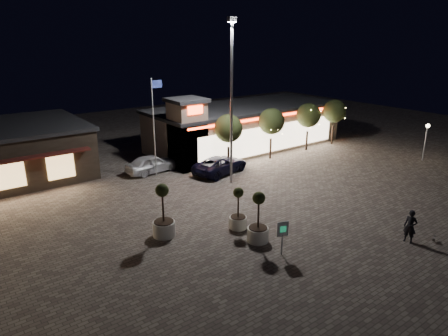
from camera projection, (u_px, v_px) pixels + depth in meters
ground at (284, 225)px, 24.50m from camera, size 90.00×90.00×0.00m
retail_building at (243, 126)px, 41.24m from camera, size 20.40×8.40×6.10m
floodlight_pole at (232, 94)px, 29.53m from camera, size 0.60×0.40×12.38m
flagpole at (155, 119)px, 31.84m from camera, size 0.95×0.10×8.00m
lamp_post_east at (426, 135)px, 36.57m from camera, size 0.36×0.36×3.48m
string_tree_a at (228, 129)px, 34.03m from camera, size 2.42×2.42×4.79m
string_tree_b at (271, 121)px, 36.86m from camera, size 2.42×2.42×4.79m
string_tree_c at (308, 115)px, 39.69m from camera, size 2.42×2.42×4.79m
string_tree_d at (334, 111)px, 41.95m from camera, size 2.42×2.42×4.79m
pickup_truck at (221, 165)px, 33.73m from camera, size 5.66×3.56×1.46m
white_sedan at (152, 163)px, 33.88m from camera, size 4.66×2.12×1.55m
pedestrian at (410, 227)px, 22.25m from camera, size 0.60×0.78×1.92m
dog at (434, 238)px, 22.50m from camera, size 0.44×0.28×0.24m
planter_left at (164, 220)px, 22.96m from camera, size 1.31×1.31×3.22m
planter_mid at (258, 226)px, 22.37m from camera, size 1.22×1.22×2.99m
planter_right at (238, 216)px, 23.96m from camera, size 1.06×1.06×2.61m
valet_sign at (283, 232)px, 20.84m from camera, size 0.61×0.27×1.90m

